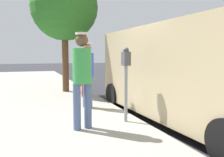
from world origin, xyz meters
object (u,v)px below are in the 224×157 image
parking_meter_near (126,72)px  pedestrian_in_blue (87,71)px  fire_hydrant (85,84)px  parked_van (187,71)px  pedestrian_in_green (82,74)px  street_tree (64,7)px

parking_meter_near → pedestrian_in_blue: size_ratio=0.90×
pedestrian_in_blue → fire_hydrant: pedestrian_in_blue is taller
parked_van → fire_hydrant: size_ratio=6.13×
parking_meter_near → pedestrian_in_blue: pedestrian_in_blue is taller
parking_meter_near → fire_hydrant: (0.10, -3.16, -0.61)m
pedestrian_in_green → parked_van: (-2.45, -0.20, -0.01)m
pedestrian_in_blue → street_tree: bearing=-88.2°
parking_meter_near → pedestrian_in_blue: (0.42, -1.55, -0.07)m
parked_van → fire_hydrant: (1.60, -3.15, -0.59)m
street_tree → fire_hydrant: bearing=106.4°
fire_hydrant → pedestrian_in_green: bearing=75.8°
pedestrian_in_blue → street_tree: (0.09, -3.02, 2.14)m
parking_meter_near → parked_van: bearing=-179.6°
street_tree → parking_meter_near: bearing=96.4°
pedestrian_in_green → street_tree: street_tree is taller
parking_meter_near → fire_hydrant: size_ratio=1.77×
parking_meter_near → fire_hydrant: parking_meter_near is taller
fire_hydrant → pedestrian_in_blue: bearing=78.8°
parked_van → street_tree: (2.01, -4.56, 2.10)m
street_tree → pedestrian_in_blue: bearing=91.8°
pedestrian_in_green → parking_meter_near: bearing=-168.7°
pedestrian_in_blue → fire_hydrant: bearing=-101.2°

